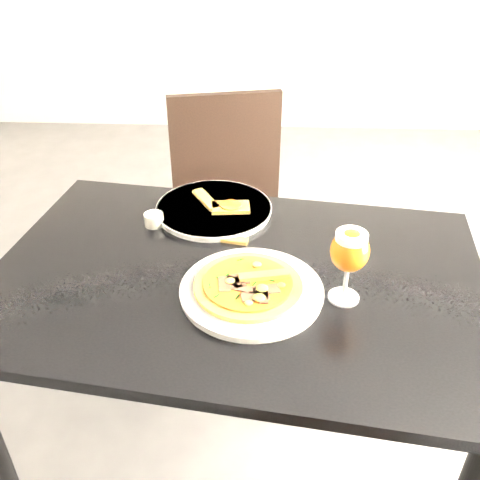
{
  "coord_description": "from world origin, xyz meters",
  "views": [
    {
      "loc": [
        -0.15,
        -0.97,
        1.53
      ],
      "look_at": [
        -0.2,
        0.1,
        0.83
      ],
      "focal_mm": 40.0,
      "sensor_mm": 36.0,
      "label": 1
    }
  ],
  "objects_px": {
    "pizza": "(248,284)",
    "beer_glass": "(350,251)",
    "dining_table": "(236,301)",
    "chair_far": "(231,215)"
  },
  "relations": [
    {
      "from": "beer_glass",
      "to": "pizza",
      "type": "bearing_deg",
      "value": 177.89
    },
    {
      "from": "pizza",
      "to": "dining_table",
      "type": "bearing_deg",
      "value": 112.64
    },
    {
      "from": "beer_glass",
      "to": "chair_far",
      "type": "bearing_deg",
      "value": 111.85
    },
    {
      "from": "dining_table",
      "to": "pizza",
      "type": "bearing_deg",
      "value": -59.4
    },
    {
      "from": "dining_table",
      "to": "pizza",
      "type": "xyz_separation_m",
      "value": [
        0.03,
        -0.08,
        0.12
      ]
    },
    {
      "from": "dining_table",
      "to": "pizza",
      "type": "distance_m",
      "value": 0.14
    },
    {
      "from": "pizza",
      "to": "beer_glass",
      "type": "xyz_separation_m",
      "value": [
        0.22,
        -0.01,
        0.1
      ]
    },
    {
      "from": "dining_table",
      "to": "beer_glass",
      "type": "relative_size",
      "value": 7.19
    },
    {
      "from": "pizza",
      "to": "beer_glass",
      "type": "height_order",
      "value": "beer_glass"
    },
    {
      "from": "chair_far",
      "to": "dining_table",
      "type": "bearing_deg",
      "value": -97.49
    }
  ]
}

